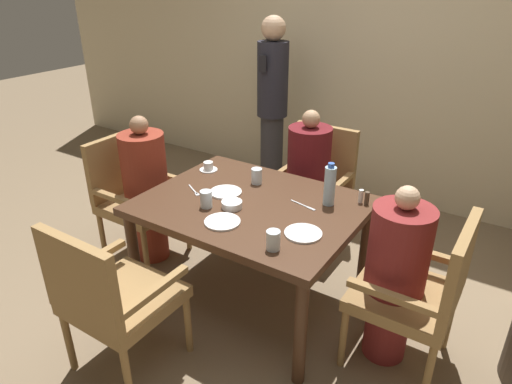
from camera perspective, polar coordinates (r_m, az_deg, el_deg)
name	(u,v)px	position (r m, az deg, el deg)	size (l,w,h in m)	color
ground_plane	(252,296)	(3.19, -0.51, -12.87)	(16.00, 16.00, 0.00)	#7A664C
wall_back	(376,46)	(4.33, 14.76, 17.19)	(8.00, 0.06, 2.80)	beige
dining_table	(252,214)	(2.84, -0.57, -2.81)	(1.32, 1.03, 0.72)	#422819
chair_left_side	(134,192)	(3.53, -15.04, -0.06)	(0.52, 0.52, 0.92)	olive
diner_in_left_chair	(146,189)	(3.40, -13.54, 0.41)	(0.32, 0.32, 1.12)	maroon
chair_far_side	(316,182)	(3.61, 7.46, 1.28)	(0.52, 0.52, 0.92)	olive
diner_in_far_chair	(308,180)	(3.47, 6.49, 1.47)	(0.32, 0.32, 1.12)	#5B1419
chair_right_side	(421,289)	(2.57, 19.91, -11.36)	(0.52, 0.52, 0.92)	olive
diner_in_right_chair	(395,274)	(2.57, 16.98, -9.79)	(0.32, 0.32, 1.06)	maroon
chair_near_corner	(110,295)	(2.50, -17.75, -12.20)	(0.52, 0.52, 0.92)	olive
standing_host	(272,103)	(4.30, 2.06, 11.02)	(0.28, 0.32, 1.66)	#2D2D33
plate_main_left	(303,233)	(2.48, 5.92, -5.17)	(0.21, 0.21, 0.01)	white
plate_main_right	(222,222)	(2.58, -4.28, -3.71)	(0.21, 0.21, 0.01)	white
plate_dessert_center	(226,192)	(2.92, -3.81, -0.01)	(0.21, 0.21, 0.01)	white
teacup_with_saucer	(208,167)	(3.26, -5.97, 3.12)	(0.13, 0.13, 0.06)	white
bowl_small	(232,204)	(2.73, -3.04, -1.56)	(0.13, 0.13, 0.04)	white
water_bottle	(330,185)	(2.76, 9.20, 0.82)	(0.07, 0.07, 0.27)	#A3C6DB
glass_tall_near	(257,176)	(3.03, 0.09, 2.01)	(0.07, 0.07, 0.10)	silver
glass_tall_mid	(206,199)	(2.74, -6.25, -0.88)	(0.07, 0.07, 0.10)	silver
glass_tall_far	(273,240)	(2.32, 2.17, -6.04)	(0.07, 0.07, 0.10)	silver
salt_shaker	(361,196)	(2.85, 12.97, -0.52)	(0.03, 0.03, 0.09)	white
pepper_shaker	(367,198)	(2.84, 13.70, -0.75)	(0.03, 0.03, 0.08)	#4C3D2D
fork_beside_plate	(195,191)	(2.96, -7.69, 0.08)	(0.16, 0.10, 0.00)	silver
knife_beside_plate	(304,206)	(2.77, 6.03, -1.71)	(0.19, 0.05, 0.00)	silver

